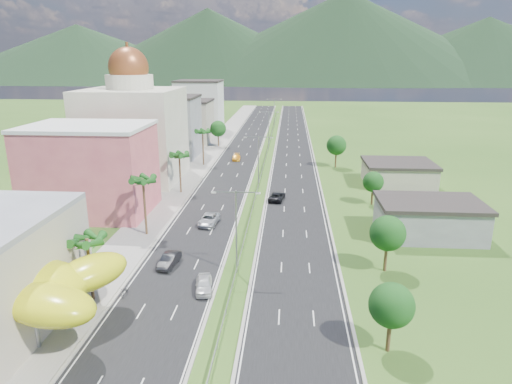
# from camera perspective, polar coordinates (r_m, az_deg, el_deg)

# --- Properties ---
(ground) EXTENTS (500.00, 500.00, 0.00)m
(ground) POSITION_cam_1_polar(r_m,az_deg,el_deg) (50.69, -3.75, -15.08)
(ground) COLOR #2D5119
(ground) RESTS_ON ground
(road_left) EXTENTS (11.00, 260.00, 0.04)m
(road_left) POSITION_cam_1_polar(r_m,az_deg,el_deg) (136.06, -1.69, 5.25)
(road_left) COLOR black
(road_left) RESTS_ON ground
(road_right) EXTENTS (11.00, 260.00, 0.04)m
(road_right) POSITION_cam_1_polar(r_m,az_deg,el_deg) (135.36, 4.67, 5.14)
(road_right) COLOR black
(road_right) RESTS_ON ground
(sidewalk_left) EXTENTS (7.00, 260.00, 0.12)m
(sidewalk_left) POSITION_cam_1_polar(r_m,az_deg,el_deg) (137.35, -5.65, 5.30)
(sidewalk_left) COLOR gray
(sidewalk_left) RESTS_ON ground
(median_guardrail) EXTENTS (0.10, 216.06, 0.76)m
(median_guardrail) POSITION_cam_1_polar(r_m,az_deg,el_deg) (117.78, 1.05, 3.78)
(median_guardrail) COLOR gray
(median_guardrail) RESTS_ON ground
(streetlight_median_b) EXTENTS (6.04, 0.25, 11.00)m
(streetlight_median_b) POSITION_cam_1_polar(r_m,az_deg,el_deg) (56.68, -2.49, -3.94)
(streetlight_median_b) COLOR gray
(streetlight_median_b) RESTS_ON ground
(streetlight_median_c) EXTENTS (6.04, 0.25, 11.00)m
(streetlight_median_c) POSITION_cam_1_polar(r_m,az_deg,el_deg) (95.03, 0.31, 4.48)
(streetlight_median_c) COLOR gray
(streetlight_median_c) RESTS_ON ground
(streetlight_median_d) EXTENTS (6.04, 0.25, 11.00)m
(streetlight_median_d) POSITION_cam_1_polar(r_m,az_deg,el_deg) (139.29, 1.61, 8.32)
(streetlight_median_d) COLOR gray
(streetlight_median_d) RESTS_ON ground
(streetlight_median_e) EXTENTS (6.04, 0.25, 11.00)m
(streetlight_median_e) POSITION_cam_1_polar(r_m,az_deg,el_deg) (183.91, 2.28, 10.30)
(streetlight_median_e) COLOR gray
(streetlight_median_e) RESTS_ON ground
(lime_canopy) EXTENTS (18.00, 15.00, 7.40)m
(lime_canopy) POSITION_cam_1_polar(r_m,az_deg,el_deg) (51.57, -27.50, -10.18)
(lime_canopy) COLOR #C6C813
(lime_canopy) RESTS_ON ground
(pink_shophouse) EXTENTS (20.00, 15.00, 15.00)m
(pink_shophouse) POSITION_cam_1_polar(r_m,az_deg,el_deg) (84.44, -19.92, 2.47)
(pink_shophouse) COLOR #C04E5C
(pink_shophouse) RESTS_ON ground
(domed_building) EXTENTS (20.00, 20.00, 28.70)m
(domed_building) POSITION_cam_1_polar(r_m,az_deg,el_deg) (104.71, -15.10, 7.60)
(domed_building) COLOR #BEB99E
(domed_building) RESTS_ON ground
(midrise_grey) EXTENTS (16.00, 15.00, 16.00)m
(midrise_grey) POSITION_cam_1_polar(r_m,az_deg,el_deg) (128.54, -10.95, 7.90)
(midrise_grey) COLOR slate
(midrise_grey) RESTS_ON ground
(midrise_beige) EXTENTS (16.00, 15.00, 13.00)m
(midrise_beige) POSITION_cam_1_polar(r_m,az_deg,el_deg) (149.88, -8.75, 8.62)
(midrise_beige) COLOR #A89E8A
(midrise_beige) RESTS_ON ground
(midrise_white) EXTENTS (16.00, 15.00, 18.00)m
(midrise_white) POSITION_cam_1_polar(r_m,az_deg,el_deg) (171.92, -7.08, 10.51)
(midrise_white) COLOR silver
(midrise_white) RESTS_ON ground
(shed_near) EXTENTS (15.00, 10.00, 5.00)m
(shed_near) POSITION_cam_1_polar(r_m,az_deg,el_deg) (75.04, 20.78, -3.30)
(shed_near) COLOR slate
(shed_near) RESTS_ON ground
(shed_far) EXTENTS (14.00, 12.00, 4.40)m
(shed_far) POSITION_cam_1_polar(r_m,az_deg,el_deg) (103.44, 17.34, 2.13)
(shed_far) COLOR #A89E8A
(shed_far) RESTS_ON ground
(palm_tree_b) EXTENTS (3.60, 3.60, 8.10)m
(palm_tree_b) POSITION_cam_1_polar(r_m,az_deg,el_deg) (53.47, -20.37, -5.93)
(palm_tree_b) COLOR #47301C
(palm_tree_b) RESTS_ON ground
(palm_tree_c) EXTENTS (3.60, 3.60, 9.60)m
(palm_tree_c) POSITION_cam_1_polar(r_m,az_deg,el_deg) (70.67, -13.94, 1.22)
(palm_tree_c) COLOR #47301C
(palm_tree_c) RESTS_ON ground
(palm_tree_d) EXTENTS (3.60, 3.60, 8.60)m
(palm_tree_d) POSITION_cam_1_polar(r_m,az_deg,el_deg) (92.39, -9.57, 4.40)
(palm_tree_d) COLOR #47301C
(palm_tree_d) RESTS_ON ground
(palm_tree_e) EXTENTS (3.60, 3.60, 9.40)m
(palm_tree_e) POSITION_cam_1_polar(r_m,az_deg,el_deg) (116.27, -6.70, 7.36)
(palm_tree_e) COLOR #47301C
(palm_tree_e) RESTS_ON ground
(leafy_tree_lfar) EXTENTS (4.90, 4.90, 8.05)m
(leafy_tree_lfar) POSITION_cam_1_polar(r_m,az_deg,el_deg) (141.03, -4.76, 7.89)
(leafy_tree_lfar) COLOR #47301C
(leafy_tree_lfar) RESTS_ON ground
(leafy_tree_ra) EXTENTS (4.20, 4.20, 6.90)m
(leafy_tree_ra) POSITION_cam_1_polar(r_m,az_deg,el_deg) (44.59, 16.59, -13.44)
(leafy_tree_ra) COLOR #47301C
(leafy_tree_ra) RESTS_ON ground
(leafy_tree_rb) EXTENTS (4.55, 4.55, 7.47)m
(leafy_tree_rb) POSITION_cam_1_polar(r_m,az_deg,el_deg) (60.08, 16.14, -5.00)
(leafy_tree_rb) COLOR #47301C
(leafy_tree_rb) RESTS_ON ground
(leafy_tree_rc) EXTENTS (3.85, 3.85, 6.33)m
(leafy_tree_rc) POSITION_cam_1_polar(r_m,az_deg,el_deg) (87.05, 14.45, 1.22)
(leafy_tree_rc) COLOR #47301C
(leafy_tree_rc) RESTS_ON ground
(leafy_tree_rd) EXTENTS (4.90, 4.90, 8.05)m
(leafy_tree_rd) POSITION_cam_1_polar(r_m,az_deg,el_deg) (115.25, 10.02, 5.77)
(leafy_tree_rd) COLOR #47301C
(leafy_tree_rd) RESTS_ON ground
(mountain_ridge) EXTENTS (860.00, 140.00, 90.00)m
(mountain_ridge) POSITION_cam_1_polar(r_m,az_deg,el_deg) (496.35, 10.74, 13.14)
(mountain_ridge) COLOR black
(mountain_ridge) RESTS_ON ground
(car_white_near_left) EXTENTS (2.70, 5.04, 1.63)m
(car_white_near_left) POSITION_cam_1_polar(r_m,az_deg,el_deg) (55.08, -6.52, -11.39)
(car_white_near_left) COLOR silver
(car_white_near_left) RESTS_ON road_left
(car_dark_left) EXTENTS (2.33, 5.16, 1.64)m
(car_dark_left) POSITION_cam_1_polar(r_m,az_deg,el_deg) (61.82, -10.80, -8.34)
(car_dark_left) COLOR black
(car_dark_left) RESTS_ON road_left
(car_silver_mid_left) EXTENTS (3.24, 6.13, 1.64)m
(car_silver_mid_left) POSITION_cam_1_polar(r_m,az_deg,el_deg) (75.61, -5.92, -3.44)
(car_silver_mid_left) COLOR #A2A5AA
(car_silver_mid_left) RESTS_ON road_left
(car_yellow_far_left) EXTENTS (2.41, 5.23, 1.48)m
(car_yellow_far_left) POSITION_cam_1_polar(r_m,az_deg,el_deg) (122.70, -2.47, 4.36)
(car_yellow_far_left) COLOR orange
(car_yellow_far_left) RESTS_ON road_left
(car_dark_far_right) EXTENTS (3.47, 5.91, 1.54)m
(car_dark_far_right) POSITION_cam_1_polar(r_m,az_deg,el_deg) (87.86, 2.62, -0.54)
(car_dark_far_right) COLOR black
(car_dark_far_right) RESTS_ON road_right
(motorcycle) EXTENTS (0.71, 2.07, 1.31)m
(motorcycle) POSITION_cam_1_polar(r_m,az_deg,el_deg) (56.04, -16.10, -11.65)
(motorcycle) COLOR black
(motorcycle) RESTS_ON road_left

